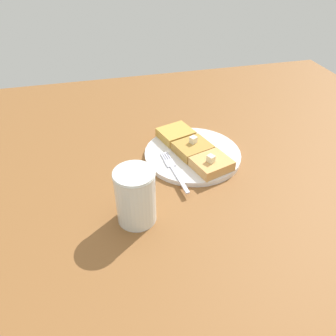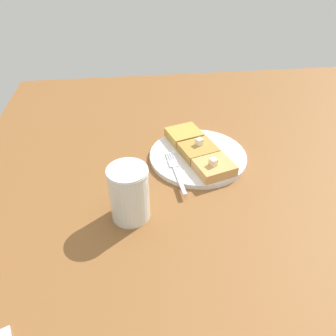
{
  "view_description": "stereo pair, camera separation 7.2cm",
  "coord_description": "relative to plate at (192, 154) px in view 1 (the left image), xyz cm",
  "views": [
    {
      "loc": [
        -57.05,
        29.62,
        50.7
      ],
      "look_at": [
        -1.69,
        15.86,
        6.88
      ],
      "focal_mm": 35.0,
      "sensor_mm": 36.0,
      "label": 1
    },
    {
      "loc": [
        -58.34,
        22.56,
        50.7
      ],
      "look_at": [
        -1.69,
        15.86,
        6.88
      ],
      "focal_mm": 35.0,
      "sensor_mm": 36.0,
      "label": 2
    }
  ],
  "objects": [
    {
      "name": "toast_slice_middle",
      "position": [
        0.0,
        0.0,
        1.72
      ],
      "size": [
        9.51,
        10.13,
        2.4
      ],
      "primitive_type": "cube",
      "rotation": [
        0.0,
        0.0,
        0.3
      ],
      "color": "#B6853C",
      "rests_on": "plate"
    },
    {
      "name": "syrup_jar",
      "position": [
        -17.89,
        17.23,
        4.87
      ],
      "size": [
        7.97,
        7.97,
        11.76
      ],
      "color": "#461F05",
      "rests_on": "table_surface"
    },
    {
      "name": "table_surface",
      "position": [
        -7.25,
        -7.24,
        -1.88
      ],
      "size": [
        126.14,
        126.14,
        2.38
      ],
      "primitive_type": "cube",
      "color": "brown",
      "rests_on": "ground"
    },
    {
      "name": "plate",
      "position": [
        0.0,
        0.0,
        0.0
      ],
      "size": [
        24.22,
        24.22,
        1.22
      ],
      "color": "silver",
      "rests_on": "table_surface"
    },
    {
      "name": "butter_pat_secondary",
      "position": [
        0.83,
        -0.29,
        3.73
      ],
      "size": [
        2.06,
        2.13,
        1.63
      ],
      "primitive_type": "cube",
      "rotation": [
        0.0,
        0.0,
        2.07
      ],
      "color": "#F2E8CA",
      "rests_on": "toast_slice_middle"
    },
    {
      "name": "butter_pat_primary",
      "position": [
        -7.8,
        -1.8,
        3.73
      ],
      "size": [
        2.13,
        2.06,
        1.63
      ],
      "primitive_type": "cube",
      "rotation": [
        0.0,
        0.0,
        0.5
      ],
      "color": "beige",
      "rests_on": "toast_slice_left"
    },
    {
      "name": "toast_slice_right",
      "position": [
        7.64,
        2.37,
        1.72
      ],
      "size": [
        9.51,
        10.13,
        2.4
      ],
      "primitive_type": "cube",
      "rotation": [
        0.0,
        0.0,
        0.3
      ],
      "color": "gold",
      "rests_on": "plate"
    },
    {
      "name": "fork",
      "position": [
        -5.67,
        6.5,
        0.71
      ],
      "size": [
        16.06,
        3.02,
        0.36
      ],
      "color": "silver",
      "rests_on": "plate"
    },
    {
      "name": "toast_slice_left",
      "position": [
        -7.64,
        -2.37,
        1.72
      ],
      "size": [
        9.51,
        10.13,
        2.4
      ],
      "primitive_type": "cube",
      "rotation": [
        0.0,
        0.0,
        0.3
      ],
      "color": "tan",
      "rests_on": "plate"
    }
  ]
}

